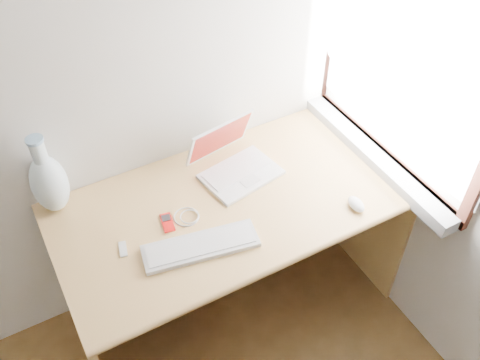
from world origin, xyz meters
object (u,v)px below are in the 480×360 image
laptop (236,161)px  vase (49,182)px  external_keyboard (201,246)px  desk (224,221)px

laptop → vase: 0.76m
vase → laptop: bearing=-11.6°
external_keyboard → laptop: bearing=54.8°
laptop → external_keyboard: 0.45m
laptop → external_keyboard: (-0.32, -0.31, -0.04)m
desk → vase: 0.77m
external_keyboard → vase: 0.64m
laptop → vase: size_ratio=0.97×
desk → laptop: laptop is taller
laptop → external_keyboard: bearing=-145.7°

